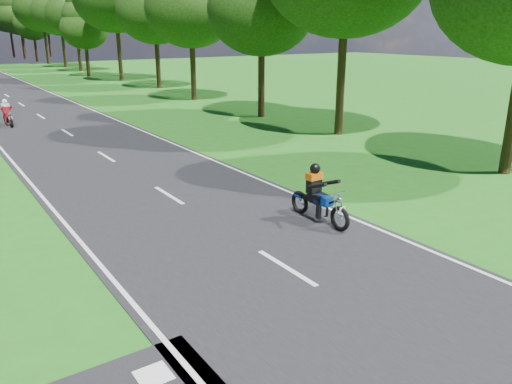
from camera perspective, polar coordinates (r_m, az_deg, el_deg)
ground at (r=9.64m, az=10.95°, el=-13.00°), size 160.00×160.00×0.00m
rider_near_blue at (r=13.25m, az=7.28°, el=-0.19°), size 0.67×1.90×1.57m
rider_far_red at (r=29.99m, az=-26.58°, el=8.12°), size 0.63×1.71×1.40m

